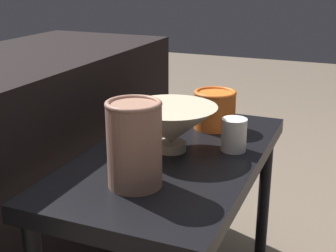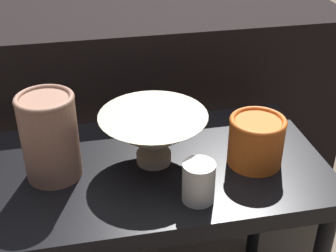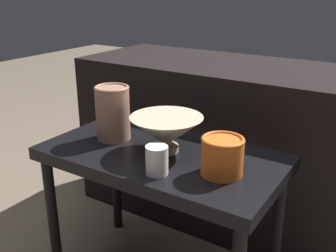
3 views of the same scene
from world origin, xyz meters
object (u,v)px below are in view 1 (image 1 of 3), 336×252
(bowl, at_px, (171,125))
(vase_textured_left, at_px, (134,143))
(cup, at_px, (234,135))
(vase_colorful_right, at_px, (215,109))

(bowl, height_order, vase_textured_left, vase_textured_left)
(bowl, relative_size, vase_textured_left, 1.25)
(cup, bearing_deg, vase_colorful_right, 32.64)
(bowl, height_order, vase_colorful_right, bowl)
(bowl, xyz_separation_m, vase_colorful_right, (0.21, -0.05, -0.01))
(vase_textured_left, bearing_deg, cup, -27.04)
(bowl, relative_size, vase_colorful_right, 1.91)
(vase_textured_left, distance_m, vase_colorful_right, 0.42)
(bowl, distance_m, vase_colorful_right, 0.21)
(vase_colorful_right, bearing_deg, vase_textured_left, 174.33)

